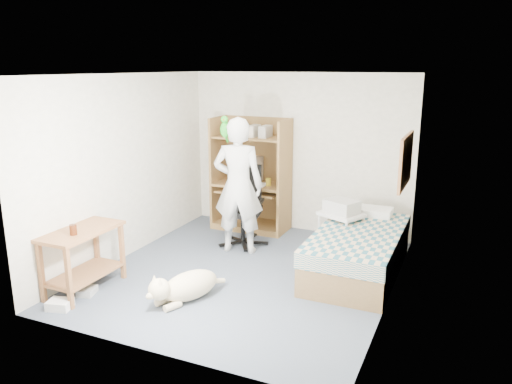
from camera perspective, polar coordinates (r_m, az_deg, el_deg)
floor at (r=6.51m, az=-1.15°, el=-9.27°), size 4.00×4.00×0.00m
wall_back at (r=7.94m, az=4.92°, el=4.44°), size 3.60×0.02×2.50m
wall_right at (r=5.62m, az=15.68°, el=-0.18°), size 0.02×4.00×2.50m
wall_left at (r=7.05m, az=-14.60°, el=2.78°), size 0.02×4.00×2.50m
ceiling at (r=5.96m, az=-1.27°, el=13.32°), size 3.60×4.00×0.02m
computer_hutch at (r=8.04m, az=-0.48°, el=1.49°), size 1.20×0.63×1.80m
bed at (r=6.56m, az=11.59°, el=-6.65°), size 1.02×2.02×0.66m
side_desk at (r=6.22m, az=-19.17°, el=-6.34°), size 0.50×1.00×0.75m
corkboard at (r=6.45m, az=16.75°, el=3.40°), size 0.04×0.94×0.66m
office_chair at (r=7.43m, az=-1.40°, el=-2.84°), size 0.65×0.65×1.16m
person at (r=6.98m, az=-2.04°, el=0.72°), size 0.79×0.61×1.93m
parrot at (r=6.94m, az=-3.54°, el=7.32°), size 0.14×0.25×0.39m
dog at (r=5.80m, az=-8.06°, el=-10.59°), size 0.60×1.00×0.40m
printer_cart at (r=6.97m, az=9.66°, el=-4.08°), size 0.67×0.62×0.65m
printer at (r=6.88m, az=9.77°, el=-1.64°), size 0.52×0.47×0.18m
crt_monitor at (r=8.06m, az=-1.20°, el=2.61°), size 0.45×0.47×0.40m
keyboard at (r=7.93m, az=-0.86°, el=0.19°), size 0.45×0.16×0.03m
pencil_cup at (r=7.83m, az=1.43°, el=1.14°), size 0.08×0.08×0.12m
drink_glass at (r=5.97m, az=-20.16°, el=-4.07°), size 0.08×0.08×0.12m
floor_box_a at (r=6.02m, az=-21.51°, el=-11.88°), size 0.29×0.26×0.10m
floor_box_b at (r=6.26m, az=-18.75°, el=-10.67°), size 0.24×0.26×0.08m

